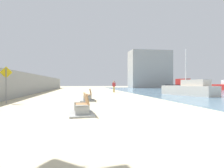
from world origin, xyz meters
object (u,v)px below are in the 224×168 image
(bench_far, at_px, (88,98))
(pedestrian_sign, at_px, (6,80))
(boat_distant, at_px, (189,89))
(person_walking, at_px, (114,86))
(bench_near, at_px, (82,109))
(boat_outer, at_px, (180,86))

(bench_far, distance_m, pedestrian_sign, 6.12)
(bench_far, height_order, boat_distant, boat_distant)
(person_walking, xyz_separation_m, boat_distant, (7.18, -8.86, -0.31))
(bench_near, relative_size, pedestrian_sign, 0.82)
(person_walking, bearing_deg, bench_far, -108.92)
(bench_far, xyz_separation_m, pedestrian_sign, (-5.89, -0.91, 1.41))
(boat_distant, bearing_deg, bench_near, -138.41)
(pedestrian_sign, bearing_deg, boat_outer, 38.27)
(person_walking, height_order, boat_outer, boat_outer)
(boat_distant, bearing_deg, pedestrian_sign, -163.72)
(bench_near, bearing_deg, pedestrian_sign, 133.20)
(person_walking, bearing_deg, boat_distant, -50.97)
(bench_far, xyz_separation_m, boat_distant, (11.66, 4.22, 0.51))
(bench_far, height_order, person_walking, person_walking)
(person_walking, distance_m, pedestrian_sign, 17.42)
(bench_near, relative_size, bench_far, 0.99)
(bench_far, distance_m, boat_outer, 25.99)
(boat_distant, height_order, pedestrian_sign, boat_distant)
(boat_outer, distance_m, boat_distant, 15.63)
(bench_near, bearing_deg, boat_outer, 52.67)
(bench_near, distance_m, pedestrian_sign, 7.94)
(person_walking, xyz_separation_m, boat_outer, (13.98, 5.22, -0.19))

